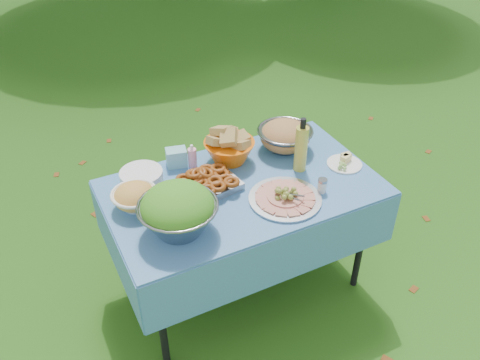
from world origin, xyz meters
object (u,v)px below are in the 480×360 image
(bread_bowl, at_px, (229,146))
(pasta_bowl_steel, at_px, (285,135))
(plate_stack, at_px, (141,176))
(oil_bottle, at_px, (301,145))
(salad_bowl, at_px, (178,210))
(picnic_table, at_px, (243,238))
(charcuterie_platter, at_px, (285,193))

(bread_bowl, relative_size, pasta_bowl_steel, 0.90)
(plate_stack, bearing_deg, oil_bottle, -19.71)
(salad_bowl, distance_m, oil_bottle, 0.82)
(pasta_bowl_steel, relative_size, oil_bottle, 1.01)
(picnic_table, height_order, plate_stack, plate_stack)
(picnic_table, bearing_deg, bread_bowl, 80.08)
(salad_bowl, relative_size, charcuterie_platter, 1.00)
(salad_bowl, bearing_deg, plate_stack, 94.20)
(salad_bowl, relative_size, pasta_bowl_steel, 1.18)
(bread_bowl, xyz_separation_m, oil_bottle, (0.32, -0.26, 0.06))
(bread_bowl, bearing_deg, plate_stack, 175.26)
(salad_bowl, bearing_deg, charcuterie_platter, -2.57)
(plate_stack, xyz_separation_m, charcuterie_platter, (0.61, -0.51, 0.01))
(oil_bottle, bearing_deg, pasta_bowl_steel, 81.01)
(picnic_table, distance_m, oil_bottle, 0.65)
(picnic_table, height_order, bread_bowl, bread_bowl)
(salad_bowl, xyz_separation_m, oil_bottle, (0.80, 0.18, 0.04))
(bread_bowl, xyz_separation_m, pasta_bowl_steel, (0.35, -0.03, -0.01))
(charcuterie_platter, xyz_separation_m, oil_bottle, (0.22, 0.21, 0.12))
(bread_bowl, relative_size, charcuterie_platter, 0.76)
(picnic_table, distance_m, bread_bowl, 0.55)
(plate_stack, xyz_separation_m, bread_bowl, (0.52, -0.04, 0.07))
(salad_bowl, height_order, charcuterie_platter, salad_bowl)
(salad_bowl, xyz_separation_m, plate_stack, (-0.04, 0.48, -0.10))
(picnic_table, bearing_deg, pasta_bowl_steel, 30.20)
(picnic_table, distance_m, pasta_bowl_steel, 0.66)
(salad_bowl, distance_m, charcuterie_platter, 0.58)
(salad_bowl, xyz_separation_m, bread_bowl, (0.48, 0.44, -0.03))
(charcuterie_platter, height_order, oil_bottle, oil_bottle)
(pasta_bowl_steel, height_order, charcuterie_platter, pasta_bowl_steel)
(pasta_bowl_steel, relative_size, charcuterie_platter, 0.85)
(pasta_bowl_steel, distance_m, charcuterie_platter, 0.51)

